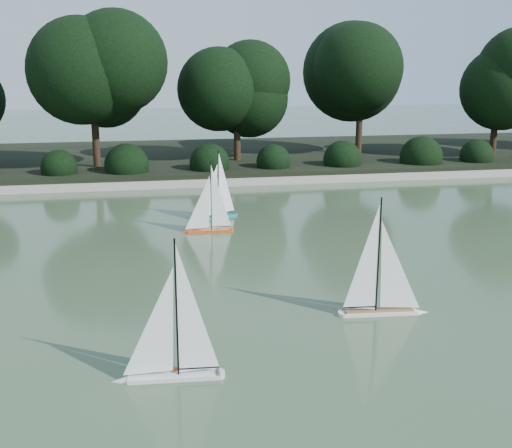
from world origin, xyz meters
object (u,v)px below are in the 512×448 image
Objects in this scene: sailboat_white_a at (165,357)px; sailboat_orange at (205,220)px; race_buoy at (174,374)px; sailboat_white_b at (387,295)px; sailboat_teal at (213,207)px.

sailboat_white_a reaches higher than sailboat_orange.
race_buoy is at bearing -99.69° from sailboat_orange.
sailboat_white_b is 11.92× the size of race_buoy.
sailboat_white_b is at bearing -68.39° from sailboat_orange.
sailboat_teal is (0.27, 1.03, 0.01)m from sailboat_orange.
sailboat_white_a is at bearing -100.42° from sailboat_orange.
race_buoy is at bearing 47.49° from sailboat_white_a.
sailboat_orange is at bearing -104.97° from sailboat_teal.
sailboat_teal is at bearing 75.03° from sailboat_orange.
sailboat_orange is 1.06m from sailboat_teal.
sailboat_white_a reaches higher than sailboat_teal.
sailboat_orange is 0.94× the size of sailboat_teal.
sailboat_teal is 11.06× the size of race_buoy.
race_buoy is (-2.73, -1.11, -0.25)m from sailboat_white_b.
race_buoy is (-0.95, -5.59, -0.22)m from sailboat_orange.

